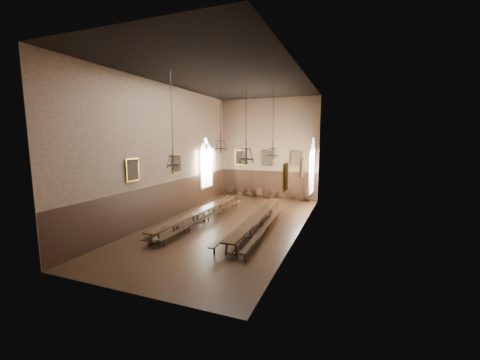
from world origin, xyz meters
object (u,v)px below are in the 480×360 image
Objects in this scene: bench_left_inner at (208,218)px; bench_right_inner at (249,222)px; bench_left_outer at (193,217)px; chandelier_front_left at (173,158)px; chair_1 at (240,194)px; chair_3 at (259,196)px; chair_2 at (249,195)px; chair_6 at (293,198)px; chair_7 at (306,199)px; table_left at (201,216)px; table_right at (258,221)px; chair_0 at (230,193)px; chair_4 at (272,197)px; chandelier_back_left at (221,145)px; chandelier_back_right at (273,150)px; bench_right_outer at (267,226)px; chair_5 at (281,197)px; chandelier_front_right at (246,153)px.

bench_left_inner reaches higher than bench_right_inner.
bench_left_outer is 4.95m from chandelier_front_left.
chair_3 reaches higher than chair_1.
chair_1 is 0.92m from chair_2.
chair_6 is 1.09m from chair_7.
chair_2 reaches higher than table_left.
chair_2 is at bearing 4.65° from chair_1.
chair_2 reaches higher than table_right.
chair_0 reaches higher than chair_4.
bench_left_inner is at bearing -80.74° from chair_2.
chair_7 is at bearing 63.88° from chandelier_front_left.
bench_right_inner is (3.36, 0.04, -0.12)m from table_left.
chandelier_back_left is at bearing 95.67° from bench_left_inner.
chandelier_back_left is 0.92× the size of chandelier_back_right.
bench_right_outer is at bearing -2.32° from table_left.
chair_1 is 5.02m from chair_6.
chair_2 is at bearing 175.76° from chair_5.
chair_1 reaches higher than table_right.
chandelier_front_left is (1.48, -11.50, 4.08)m from chair_0.
table_left is 10.93× the size of chair_6.
table_right is at bearing -81.49° from chair_7.
chair_0 reaches higher than bench_left_outer.
chair_7 is at bearing -7.21° from chair_0.
chair_1 is 3.91m from chair_5.
chandelier_front_left reaches higher than chair_4.
chair_4 is at bearing -177.26° from chair_6.
chair_0 is 0.99m from chair_1.
chandelier_back_right is at bearing -88.02° from chair_6.
bench_right_inner is 11.14× the size of chair_3.
table_left is at bearing -103.45° from chair_7.
chair_1 is at bearing 117.94° from table_right.
bench_left_inner is 2.15× the size of chandelier_back_right.
chair_3 is 4.19m from chair_7.
chandelier_back_left is (1.80, -5.96, 4.72)m from chair_0.
chair_6 is at bearing 86.44° from table_right.
chandelier_front_left is at bearing -96.80° from chair_7.
chair_0 is at bearing 103.55° from bench_left_inner.
bench_left_inner is 2.18× the size of chandelier_front_right.
chair_7 is (2.18, 8.57, 0.02)m from bench_right_inner.
chair_0 is 1.09× the size of chair_2.
chair_6 is (4.98, 8.70, -0.01)m from bench_left_outer.
chair_5 is at bearing 62.23° from chandelier_back_left.
bench_right_outer is 9.78m from chair_2.
chair_3 is 1.01× the size of chair_5.
chair_4 is 1.93m from chair_6.
chair_5 is 0.19× the size of chandelier_front_right.
chandelier_front_right is (0.62, -10.81, 4.44)m from chair_5.
chandelier_back_left reaches higher than bench_right_inner.
bench_left_inner is at bearing -84.33° from chandelier_back_left.
chair_2 reaches higher than bench_right_outer.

